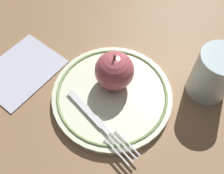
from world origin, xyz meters
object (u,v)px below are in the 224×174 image
fork (98,121)px  napkin_folded (21,70)px  plate (112,95)px  apple_red_whole (114,71)px  drinking_glass (213,75)px

fork → napkin_folded: 0.20m
plate → fork: 0.06m
apple_red_whole → fork: (-0.04, 0.08, -0.03)m
apple_red_whole → napkin_folded: 0.20m
apple_red_whole → drinking_glass: bearing=-135.6°
fork → drinking_glass: size_ratio=1.72×
drinking_glass → napkin_folded: drinking_glass is taller
fork → drinking_glass: drinking_glass is taller
apple_red_whole → fork: size_ratio=0.47×
drinking_glass → napkin_folded: 0.37m
drinking_glass → apple_red_whole: bearing=44.4°
plate → fork: size_ratio=1.31×
plate → drinking_glass: (-0.11, -0.14, 0.04)m
apple_red_whole → drinking_glass: 0.18m
apple_red_whole → napkin_folded: apple_red_whole is taller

